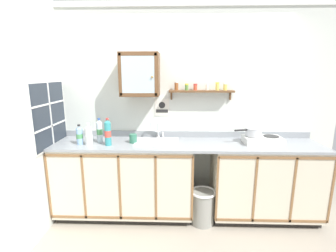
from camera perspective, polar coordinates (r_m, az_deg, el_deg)
name	(u,v)px	position (r m, az deg, el deg)	size (l,w,h in m)	color
floor	(187,227)	(3.15, 4.42, -22.56)	(6.26, 6.26, 0.00)	#9E9384
back_wall	(186,109)	(3.19, 4.37, 3.99)	(3.86, 0.07, 2.66)	silver
side_wall_left	(20,123)	(2.76, -31.53, 0.64)	(0.05, 3.35, 2.66)	silver
lower_cabinet_run	(125,180)	(3.20, -10.05, -12.36)	(1.69, 0.60, 0.94)	black
lower_cabinet_run_right	(264,182)	(3.33, 21.75, -12.10)	(1.30, 0.60, 0.94)	black
countertop	(187,144)	(2.96, 4.51, -4.31)	(3.22, 0.62, 0.03)	gray
backsplash	(186,134)	(3.22, 4.30, -1.92)	(3.22, 0.02, 0.08)	gray
sink	(157,144)	(3.01, -2.58, -4.22)	(0.53, 0.45, 0.42)	silver
hot_plate_stove	(262,140)	(3.14, 21.36, -3.08)	(0.45, 0.28, 0.09)	silver
saucepan	(253,132)	(3.10, 19.45, -1.25)	(0.34, 0.20, 0.10)	silver
bottle_detergent_teal_0	(108,133)	(2.91, -13.98, -1.56)	(0.08, 0.08, 0.33)	teal
bottle_water_clear_1	(100,131)	(3.07, -15.81, -1.18)	(0.07, 0.07, 0.30)	silver
bottle_opaque_white_2	(89,135)	(2.99, -18.17, -2.12)	(0.09, 0.09, 0.26)	white
bottle_water_blue_3	(80,135)	(3.06, -20.10, -2.07)	(0.08, 0.08, 0.24)	#8CB7E0
mug	(133,138)	(2.98, -8.24, -2.90)	(0.10, 0.12, 0.11)	#337259
wall_cabinet	(140,75)	(3.00, -6.60, 11.94)	(0.46, 0.35, 0.51)	brown
spice_shelf	(201,90)	(3.09, 7.81, 8.39)	(0.81, 0.14, 0.23)	brown
warning_sign	(162,107)	(3.16, -1.43, 4.43)	(0.18, 0.01, 0.22)	silver
window	(50,115)	(3.17, -26.12, 2.38)	(0.03, 0.76, 0.79)	#262D38
trash_bin	(203,206)	(3.12, 8.18, -18.20)	(0.31, 0.31, 0.43)	gray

